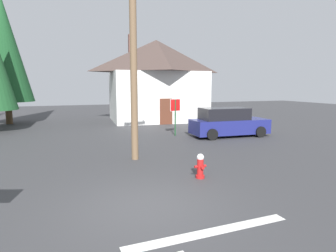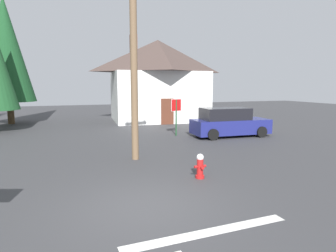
% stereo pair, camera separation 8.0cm
% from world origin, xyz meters
% --- Properties ---
extents(ground_plane, '(80.00, 80.00, 0.10)m').
position_xyz_m(ground_plane, '(0.00, 0.00, -0.05)').
color(ground_plane, '#38383A').
extents(lane_stop_bar, '(3.75, 0.43, 0.01)m').
position_xyz_m(lane_stop_bar, '(0.85, -1.75, 0.00)').
color(lane_stop_bar, silver).
rests_on(lane_stop_bar, ground).
extents(fire_hydrant, '(0.41, 0.35, 0.81)m').
position_xyz_m(fire_hydrant, '(2.27, 1.54, 0.40)').
color(fire_hydrant, red).
rests_on(fire_hydrant, ground).
extents(utility_pole, '(1.60, 0.28, 8.29)m').
position_xyz_m(utility_pole, '(0.88, 4.70, 4.32)').
color(utility_pole, brown).
rests_on(utility_pole, ground).
extents(stop_sign_far, '(0.70, 0.20, 2.20)m').
position_xyz_m(stop_sign_far, '(4.54, 9.41, 1.57)').
color(stop_sign_far, '#1E4C28').
rests_on(stop_sign_far, ground).
extents(house, '(8.61, 7.08, 7.33)m').
position_xyz_m(house, '(6.00, 17.41, 3.53)').
color(house, silver).
rests_on(house, ground).
extents(parked_car, '(4.64, 2.20, 1.70)m').
position_xyz_m(parked_car, '(7.39, 8.13, 0.81)').
color(parked_car, navy).
rests_on(parked_car, ground).
extents(pine_tree_tall_left, '(3.90, 3.90, 9.74)m').
position_xyz_m(pine_tree_tall_left, '(-5.65, 18.94, 5.73)').
color(pine_tree_tall_left, '#4C3823').
rests_on(pine_tree_tall_left, ground).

